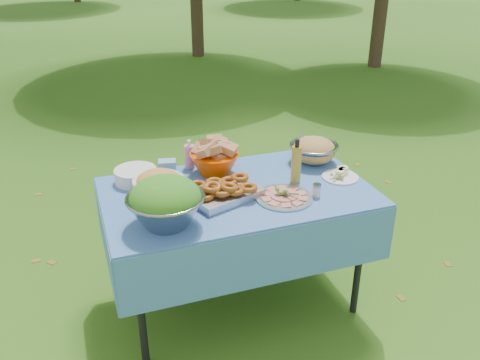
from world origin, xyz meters
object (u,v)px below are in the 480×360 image
bread_bowl (214,158)px  oil_bottle (296,161)px  salad_bowl (166,202)px  plate_stack (136,175)px  picnic_table (238,249)px  pasta_bowl_steel (314,150)px  charcuterie_platter (284,192)px

bread_bowl → oil_bottle: (0.40, -0.26, 0.03)m
salad_bowl → plate_stack: bearing=97.2°
salad_bowl → oil_bottle: bearing=15.8°
picnic_table → bread_bowl: size_ratio=5.05×
pasta_bowl_steel → oil_bottle: size_ratio=1.13×
salad_bowl → oil_bottle: size_ratio=1.45×
pasta_bowl_steel → charcuterie_platter: bearing=-133.7°
pasta_bowl_steel → oil_bottle: oil_bottle is taller
charcuterie_platter → oil_bottle: bearing=49.0°
bread_bowl → oil_bottle: bearing=-33.6°
bread_bowl → oil_bottle: 0.48m
charcuterie_platter → oil_bottle: (0.14, 0.16, 0.09)m
picnic_table → oil_bottle: oil_bottle is taller
plate_stack → charcuterie_platter: bearing=-33.3°
salad_bowl → plate_stack: salad_bowl is taller
pasta_bowl_steel → charcuterie_platter: size_ratio=0.95×
plate_stack → oil_bottle: oil_bottle is taller
bread_bowl → charcuterie_platter: size_ratio=0.94×
oil_bottle → pasta_bowl_steel: bearing=44.4°
plate_stack → bread_bowl: size_ratio=0.82×
picnic_table → charcuterie_platter: charcuterie_platter is taller
picnic_table → salad_bowl: salad_bowl is taller
picnic_table → pasta_bowl_steel: bearing=20.8°
bread_bowl → pasta_bowl_steel: bearing=-4.0°
picnic_table → charcuterie_platter: (0.21, -0.17, 0.42)m
bread_bowl → charcuterie_platter: bearing=-59.2°
salad_bowl → bread_bowl: size_ratio=1.30×
plate_stack → picnic_table: bearing=-30.7°
picnic_table → plate_stack: (-0.51, 0.30, 0.42)m
picnic_table → plate_stack: 0.72m
picnic_table → bread_bowl: bread_bowl is taller
bread_bowl → charcuterie_platter: bread_bowl is taller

